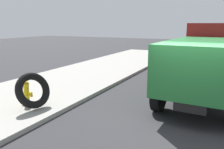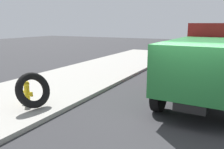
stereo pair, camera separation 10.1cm
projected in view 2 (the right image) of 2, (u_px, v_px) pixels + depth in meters
The scene contains 6 objects.
ground_plane at pixel (187, 129), 6.85m from camera, with size 80.00×80.00×0.00m, color #2D2D30.
sidewalk_curb at pixel (24, 96), 9.73m from camera, with size 36.00×5.00×0.15m, color #99968E.
fire_hydrant at pixel (27, 92), 8.48m from camera, with size 0.22×0.49×0.84m.
loose_tire at pixel (33, 90), 8.04m from camera, with size 1.24×1.24×0.25m, color black.
dump_truck_green at pixel (211, 59), 9.45m from camera, with size 7.10×3.05×3.00m.
dump_truck_gray at pixel (222, 37), 24.87m from camera, with size 7.03×2.87×3.00m.
Camera 2 is at (-6.66, -0.96, 2.98)m, focal length 38.05 mm.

